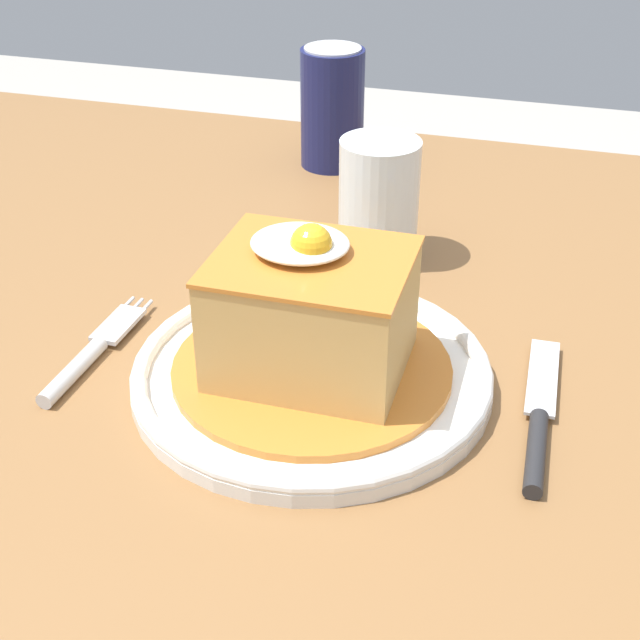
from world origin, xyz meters
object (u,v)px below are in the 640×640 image
(knife, at_px, (538,429))
(soda_can, at_px, (332,108))
(fork, at_px, (89,355))
(drinking_glass, at_px, (378,208))
(main_plate, at_px, (312,373))

(knife, height_order, soda_can, soda_can)
(fork, distance_m, knife, 0.32)
(soda_can, bearing_deg, drinking_glass, -63.85)
(fork, bearing_deg, drinking_glass, 53.56)
(soda_can, distance_m, drinking_glass, 0.21)
(fork, xyz_separation_m, soda_can, (0.07, 0.41, 0.06))
(knife, bearing_deg, fork, -179.06)
(main_plate, xyz_separation_m, fork, (-0.16, -0.02, -0.00))
(fork, bearing_deg, main_plate, 7.09)
(knife, bearing_deg, drinking_glass, 126.11)
(main_plate, relative_size, drinking_glass, 2.36)
(soda_can, height_order, drinking_glass, soda_can)
(soda_can, xyz_separation_m, drinking_glass, (0.09, -0.19, -0.02))
(fork, distance_m, drinking_glass, 0.27)
(knife, relative_size, soda_can, 1.33)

